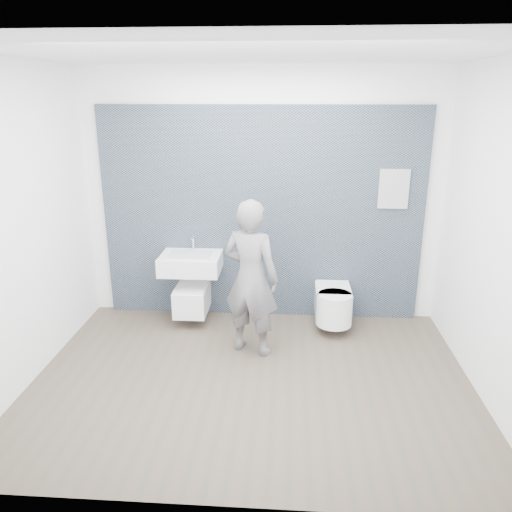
# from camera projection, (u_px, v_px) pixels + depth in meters

# --- Properties ---
(ground) EXTENTS (4.00, 4.00, 0.00)m
(ground) POSITION_uv_depth(u_px,v_px,m) (252.00, 379.00, 4.60)
(ground) COLOR #4E4134
(ground) RESTS_ON ground
(room_shell) EXTENTS (4.00, 4.00, 4.00)m
(room_shell) POSITION_uv_depth(u_px,v_px,m) (251.00, 192.00, 4.06)
(room_shell) COLOR white
(room_shell) RESTS_ON ground
(tile_wall) EXTENTS (3.60, 0.06, 2.40)m
(tile_wall) POSITION_uv_depth(u_px,v_px,m) (261.00, 313.00, 5.99)
(tile_wall) COLOR black
(tile_wall) RESTS_ON ground
(washbasin) EXTENTS (0.66, 0.50, 0.50)m
(washbasin) POSITION_uv_depth(u_px,v_px,m) (191.00, 263.00, 5.55)
(washbasin) COLOR white
(washbasin) RESTS_ON ground
(toilet_square) EXTENTS (0.36, 0.51, 0.68)m
(toilet_square) POSITION_uv_depth(u_px,v_px,m) (192.00, 297.00, 5.68)
(toilet_square) COLOR white
(toilet_square) RESTS_ON ground
(toilet_rounded) EXTENTS (0.39, 0.66, 0.35)m
(toilet_rounded) POSITION_uv_depth(u_px,v_px,m) (333.00, 304.00, 5.50)
(toilet_rounded) COLOR white
(toilet_rounded) RESTS_ON ground
(info_placard) EXTENTS (0.32, 0.03, 0.43)m
(info_placard) POSITION_uv_depth(u_px,v_px,m) (383.00, 318.00, 5.85)
(info_placard) COLOR silver
(info_placard) RESTS_ON ground
(visitor) EXTENTS (0.67, 0.56, 1.58)m
(visitor) POSITION_uv_depth(u_px,v_px,m) (251.00, 278.00, 4.87)
(visitor) COLOR slate
(visitor) RESTS_ON ground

